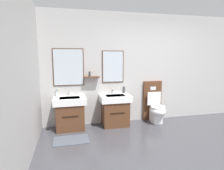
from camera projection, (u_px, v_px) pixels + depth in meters
The scene contains 11 objects.
ground_plane at pixel (197, 159), 3.09m from camera, with size 6.69×5.27×0.10m, color #3D3D42.
wall_back at pixel (148, 68), 4.77m from camera, with size 5.49×0.27×2.65m.
wall_left at pixel (11, 82), 2.26m from camera, with size 0.12×4.07×2.65m, color #B7B5B2.
bath_mat at pixel (71, 140), 3.67m from camera, with size 0.68×0.44×0.01m, color #474C56.
vanity_sink_left at pixel (70, 112), 4.19m from camera, with size 0.71×0.51×0.73m.
tap_on_left_sink at pixel (69, 93), 4.31m from camera, with size 0.03×0.13×0.11m.
vanity_sink_right at pixel (115, 109), 4.43m from camera, with size 0.71×0.51×0.73m.
tap_on_right_sink at pixel (113, 91), 4.55m from camera, with size 0.03×0.13×0.11m.
toilet at pixel (155, 107), 4.68m from camera, with size 0.48×0.62×1.00m.
toothbrush_cup at pixel (57, 94), 4.24m from camera, with size 0.07×0.07×0.21m.
soap_dispenser at pixel (124, 90), 4.61m from camera, with size 0.06×0.06×0.19m.
Camera 1 is at (-2.03, -2.46, 1.63)m, focal length 30.15 mm.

